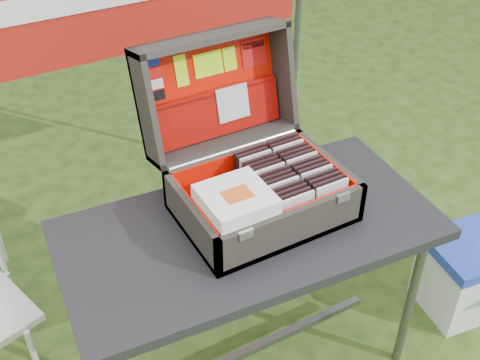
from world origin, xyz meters
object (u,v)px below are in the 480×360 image
suitcase (255,143)px  cooler (472,273)px  cardboard_box (349,229)px  table (248,305)px

suitcase → cooler: 1.36m
cooler → cardboard_box: size_ratio=1.15×
table → cardboard_box: 0.88m
cooler → table: bearing=179.2°
cooler → cardboard_box: 0.59m
suitcase → cardboard_box: bearing=19.4°
suitcase → cooler: (1.01, -0.26, -0.88)m
table → cardboard_box: table is taller
suitcase → cardboard_box: size_ratio=1.51×
table → suitcase: size_ratio=2.28×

